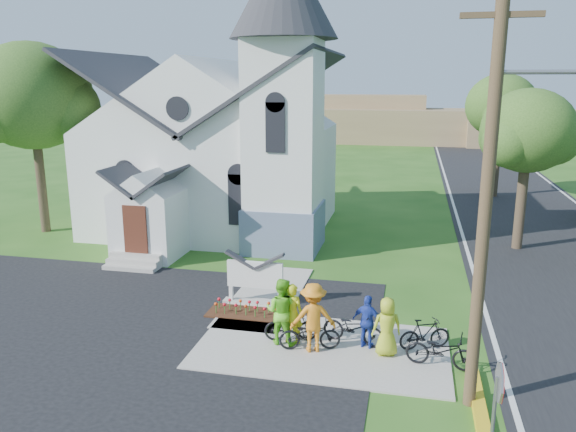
% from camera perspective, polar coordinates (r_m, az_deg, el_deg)
% --- Properties ---
extents(ground, '(120.00, 120.00, 0.00)m').
position_cam_1_polar(ground, '(16.08, -2.29, -13.55)').
color(ground, '#275618').
rests_on(ground, ground).
extents(road, '(8.00, 90.00, 0.02)m').
position_cam_1_polar(road, '(30.39, 24.08, -1.56)').
color(road, black).
rests_on(road, ground).
extents(sidewalk, '(7.00, 4.00, 0.05)m').
position_cam_1_polar(sidewalk, '(16.23, 3.44, -13.20)').
color(sidewalk, '#A09A90').
rests_on(sidewalk, ground).
extents(church, '(12.35, 12.00, 13.00)m').
position_cam_1_polar(church, '(27.94, -6.78, 9.22)').
color(church, white).
rests_on(church, ground).
extents(church_sign, '(2.20, 0.40, 1.70)m').
position_cam_1_polar(church_sign, '(18.81, -3.37, -6.02)').
color(church_sign, '#A09A90').
rests_on(church_sign, ground).
extents(flower_bed, '(2.60, 1.10, 0.07)m').
position_cam_1_polar(flower_bed, '(18.37, -4.11, -9.86)').
color(flower_bed, '#341B0E').
rests_on(flower_bed, ground).
extents(utility_pole, '(3.45, 0.28, 10.00)m').
position_cam_1_polar(utility_pole, '(12.58, 19.96, 3.94)').
color(utility_pole, '#473623').
rests_on(utility_pole, ground).
extents(stop_sign, '(0.11, 0.76, 2.48)m').
position_cam_1_polar(stop_sign, '(11.24, 20.50, -16.95)').
color(stop_sign, gray).
rests_on(stop_sign, ground).
extents(tree_lot_corner, '(5.60, 5.60, 9.15)m').
position_cam_1_polar(tree_lot_corner, '(29.70, -24.55, 10.99)').
color(tree_lot_corner, '#36281D').
rests_on(tree_lot_corner, ground).
extents(tree_road_near, '(4.00, 4.00, 7.05)m').
position_cam_1_polar(tree_road_near, '(26.35, 23.20, 7.88)').
color(tree_road_near, '#36281D').
rests_on(tree_road_near, ground).
extents(tree_road_mid, '(4.40, 4.40, 7.80)m').
position_cam_1_polar(tree_road_mid, '(38.22, 20.85, 10.40)').
color(tree_road_mid, '#36281D').
rests_on(tree_road_mid, ground).
extents(distant_hills, '(61.00, 10.00, 5.60)m').
position_cam_1_polar(distant_hills, '(70.34, 12.39, 9.08)').
color(distant_hills, olive).
rests_on(distant_hills, ground).
extents(cyclist_0, '(0.71, 0.53, 1.78)m').
position_cam_1_polar(cyclist_0, '(16.06, 0.43, -9.88)').
color(cyclist_0, '#CEDD1A').
rests_on(cyclist_0, sidewalk).
extents(bike_0, '(1.80, 1.01, 0.90)m').
position_cam_1_polar(bike_0, '(15.88, 2.23, -11.91)').
color(bike_0, black).
rests_on(bike_0, sidewalk).
extents(cyclist_1, '(1.02, 0.83, 1.93)m').
position_cam_1_polar(cyclist_1, '(16.03, -0.67, -9.63)').
color(cyclist_1, '#67D127').
rests_on(cyclist_1, sidewalk).
extents(bike_1, '(1.60, 0.78, 0.93)m').
position_cam_1_polar(bike_1, '(16.34, 0.33, -11.07)').
color(bike_1, black).
rests_on(bike_1, sidewalk).
extents(cyclist_2, '(0.96, 0.61, 1.53)m').
position_cam_1_polar(cyclist_2, '(16.01, 8.10, -10.59)').
color(cyclist_2, '#2239AB').
rests_on(cyclist_2, sidewalk).
extents(bike_2, '(1.90, 1.02, 0.95)m').
position_cam_1_polar(bike_2, '(16.30, 6.66, -11.20)').
color(bike_2, black).
rests_on(bike_2, sidewalk).
extents(cyclist_3, '(1.42, 1.06, 1.95)m').
position_cam_1_polar(cyclist_3, '(15.61, 2.57, -10.25)').
color(cyclist_3, orange).
rests_on(cyclist_3, sidewalk).
extents(bike_3, '(1.53, 0.99, 0.89)m').
position_cam_1_polar(bike_3, '(16.34, 13.73, -11.55)').
color(bike_3, black).
rests_on(bike_3, sidewalk).
extents(cyclist_4, '(0.92, 0.73, 1.64)m').
position_cam_1_polar(cyclist_4, '(15.66, 10.01, -11.01)').
color(cyclist_4, '#AABC23').
rests_on(cyclist_4, sidewalk).
extents(bike_4, '(1.87, 0.88, 0.95)m').
position_cam_1_polar(bike_4, '(15.48, 15.27, -13.03)').
color(bike_4, black).
rests_on(bike_4, sidewalk).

